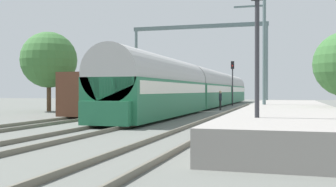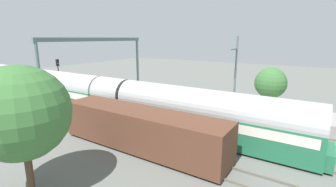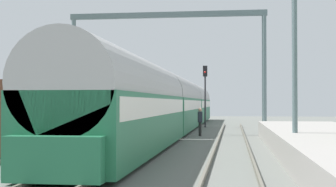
% 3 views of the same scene
% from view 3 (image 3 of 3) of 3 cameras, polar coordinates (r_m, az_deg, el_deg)
% --- Properties ---
extents(ground, '(120.00, 120.00, 0.00)m').
position_cam_3_polar(ground, '(16.08, -7.88, -8.37)').
color(ground, '#61645F').
extents(track_west, '(1.52, 60.00, 0.16)m').
position_cam_3_polar(track_west, '(16.07, -7.88, -8.09)').
color(track_west, '#656053').
rests_on(track_west, ground).
extents(track_east, '(1.52, 60.00, 0.16)m').
position_cam_3_polar(track_east, '(15.51, 7.26, -8.35)').
color(track_east, '#656053').
rests_on(track_east, ground).
extents(passenger_train, '(2.93, 49.20, 3.82)m').
position_cam_3_polar(passenger_train, '(36.15, 0.75, -1.17)').
color(passenger_train, '#236B47').
rests_on(passenger_train, ground).
extents(freight_car, '(2.80, 13.00, 2.70)m').
position_cam_3_polar(freight_car, '(24.23, -12.76, -2.40)').
color(freight_car, '#563323').
rests_on(freight_car, ground).
extents(person_crossing, '(0.32, 0.44, 1.73)m').
position_cam_3_polar(person_crossing, '(30.62, 3.69, -2.96)').
color(person_crossing, '#272727').
rests_on(person_crossing, ground).
extents(railway_signal_far, '(0.36, 0.30, 5.13)m').
position_cam_3_polar(railway_signal_far, '(41.54, 4.27, 0.64)').
color(railway_signal_far, '#2D2D33').
rests_on(railway_signal_far, ground).
extents(catenary_gantry, '(12.71, 0.28, 7.86)m').
position_cam_3_polar(catenary_gantry, '(31.99, -0.17, 5.40)').
color(catenary_gantry, slate).
rests_on(catenary_gantry, ground).
extents(catenary_pole_east_mid, '(1.90, 0.20, 8.00)m').
position_cam_3_polar(catenary_pole_east_mid, '(19.70, 14.15, 5.09)').
color(catenary_pole_east_mid, slate).
rests_on(catenary_pole_east_mid, ground).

